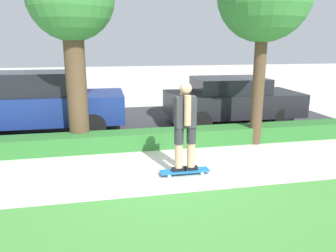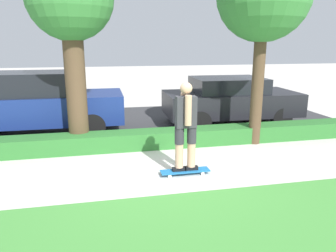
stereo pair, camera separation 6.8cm
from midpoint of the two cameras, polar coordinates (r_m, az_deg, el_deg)
The scene contains 8 objects.
ground_plane at distance 6.45m, azimuth -0.09°, elevation -7.89°, with size 60.00×60.00×0.00m, color beige.
street_asphalt at distance 10.40m, azimuth -4.91°, elevation 0.71°, with size 12.64×5.00×0.01m.
hedge_row at distance 7.87m, azimuth -2.52°, elevation -2.23°, with size 12.64×0.60×0.40m.
skateboard at distance 6.28m, azimuth 2.68°, elevation -7.83°, with size 0.94×0.24×0.09m.
skater_person at distance 6.00m, azimuth 2.77°, elevation 0.22°, with size 0.50×0.43×1.67m.
tree_near at distance 7.78m, azimuth -16.92°, elevation 19.64°, with size 1.89×1.89×4.35m.
parked_car_front at distance 9.53m, azimuth -21.70°, elevation 3.81°, with size 4.39×1.82×1.69m.
parked_car_middle at distance 10.24m, azimuth 10.57°, elevation 4.55°, with size 4.06×1.98×1.42m.
Camera 2 is at (-1.27, -5.83, 2.43)m, focal length 35.00 mm.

